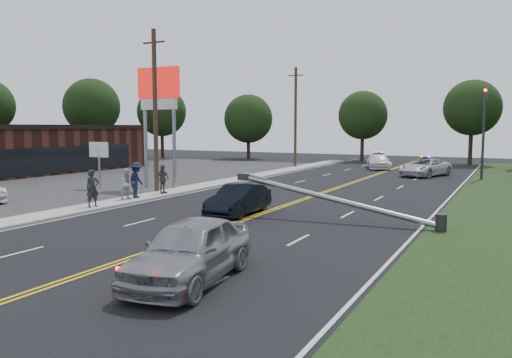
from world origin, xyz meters
The scene contains 23 objects.
ground centered at (0.00, 0.00, 0.00)m, with size 120.00×120.00×0.00m, color black.
parking_lot centered at (-20.00, 10.00, 0.01)m, with size 25.00×60.00×0.01m, color #2D2D2D.
sidewalk centered at (-8.40, 10.00, 0.06)m, with size 1.80×70.00×0.12m, color #ACA79B.
centerline_yellow centered at (0.00, 10.00, 0.01)m, with size 0.36×80.00×0.00m, color gold.
pylon_sign centered at (-10.50, 14.00, 6.00)m, with size 3.20×0.35×8.00m.
small_sign centered at (-14.00, 12.00, 2.33)m, with size 1.60×0.14×3.10m.
traffic_signal centered at (8.30, 30.00, 4.21)m, with size 0.28×0.41×7.05m.
fallen_streetlight centered at (4.19, 8.00, 0.92)m, with size 9.36×0.44×1.91m.
utility_pole_mid centered at (-9.20, 12.00, 5.08)m, with size 1.60×0.28×10.00m.
utility_pole_far centered at (-9.20, 34.00, 5.08)m, with size 1.60×0.28×10.00m.
tree_3 centered at (-34.69, 31.76, 6.51)m, with size 6.67×6.67×9.85m.
tree_4 centered at (-30.60, 39.87, 6.03)m, with size 6.37×6.37×9.23m.
tree_5 centered at (-20.04, 44.11, 5.13)m, with size 6.22×6.22×8.25m.
tree_6 centered at (-5.86, 46.71, 5.48)m, with size 5.81×5.81×8.40m.
tree_7 centered at (6.21, 46.23, 6.14)m, with size 6.00×6.00×9.15m.
crashed_sedan centered at (-0.87, 7.68, 0.71)m, with size 1.51×4.33×1.43m, color black.
waiting_sedan centered at (3.01, -1.80, 0.85)m, with size 2.00×4.98×1.70m, color gray.
emergency_a centered at (3.93, 30.74, 0.74)m, with size 2.47×5.36×1.49m, color silver.
emergency_b centered at (-1.31, 36.29, 0.74)m, with size 2.06×5.07×1.47m, color silver.
bystander_a centered at (-8.09, 5.59, 1.05)m, with size 0.68×0.45×1.87m, color #222128.
bystander_b centered at (-8.38, 8.47, 0.97)m, with size 0.83×0.64×1.70m, color #ABABB0.
bystander_c centered at (-8.29, 9.09, 1.13)m, with size 1.30×0.75×2.02m, color #161B39.
bystander_d centered at (-8.15, 11.25, 0.99)m, with size 1.02×0.42×1.74m, color #5C4D4A.
Camera 1 is at (10.56, -12.52, 4.12)m, focal length 35.00 mm.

